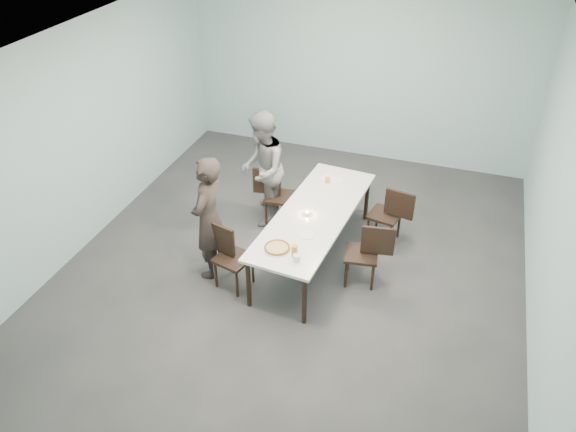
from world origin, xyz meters
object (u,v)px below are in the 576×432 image
(chair_near_right, at_px, (368,250))
(amber_tumbler, at_px, (327,180))
(chair_near_left, at_px, (228,252))
(water_tumbler, at_px, (297,258))
(diner_near, at_px, (209,218))
(tealight, at_px, (307,214))
(diner_far, at_px, (262,169))
(pizza, at_px, (277,248))
(table, at_px, (314,216))
(beer_glass, at_px, (295,251))
(chair_far_left, at_px, (274,192))
(chair_far_right, at_px, (391,212))
(side_plate, at_px, (307,235))

(chair_near_right, bearing_deg, amber_tumbler, -60.38)
(chair_near_left, distance_m, amber_tumbler, 1.89)
(water_tumbler, bearing_deg, chair_near_right, 48.52)
(diner_near, relative_size, tealight, 30.56)
(diner_far, height_order, amber_tumbler, diner_far)
(chair_near_right, relative_size, diner_far, 0.50)
(pizza, bearing_deg, chair_near_right, 33.14)
(pizza, bearing_deg, table, 77.31)
(diner_near, height_order, beer_glass, diner_near)
(chair_near_left, distance_m, tealight, 1.15)
(chair_far_left, relative_size, diner_far, 0.50)
(chair_near_left, relative_size, chair_far_left, 1.00)
(pizza, xyz_separation_m, amber_tumbler, (0.15, 1.72, 0.02))
(chair_near_right, height_order, diner_far, diner_far)
(table, height_order, pizza, pizza)
(amber_tumbler, bearing_deg, table, -86.44)
(chair_far_right, relative_size, beer_glass, 5.80)
(table, height_order, tealight, tealight)
(beer_glass, height_order, water_tumbler, beer_glass)
(chair_near_left, relative_size, pizza, 2.56)
(diner_near, bearing_deg, side_plate, 96.34)
(diner_near, height_order, tealight, diner_near)
(diner_near, height_order, diner_far, diner_far)
(chair_far_left, relative_size, amber_tumbler, 10.88)
(chair_near_left, relative_size, water_tumbler, 9.67)
(amber_tumbler, bearing_deg, side_plate, -85.61)
(chair_far_right, bearing_deg, diner_far, 12.28)
(chair_near_left, relative_size, tealight, 15.54)
(chair_near_left, height_order, diner_far, diner_far)
(chair_far_left, xyz_separation_m, diner_far, (-0.18, -0.02, 0.37))
(chair_far_left, bearing_deg, water_tumbler, -69.39)
(diner_near, bearing_deg, beer_glass, 76.44)
(chair_far_left, xyz_separation_m, beer_glass, (0.86, -1.66, 0.32))
(diner_far, distance_m, amber_tumbler, 0.96)
(diner_far, relative_size, beer_glass, 11.56)
(pizza, distance_m, beer_glass, 0.25)
(diner_far, bearing_deg, chair_far_left, 80.01)
(chair_far_right, height_order, tealight, chair_far_right)
(chair_near_right, height_order, side_plate, chair_near_right)
(table, height_order, chair_far_right, chair_far_right)
(chair_near_left, xyz_separation_m, chair_far_left, (0.06, 1.55, 0.00))
(chair_far_left, xyz_separation_m, amber_tumbler, (0.77, 0.12, 0.29))
(table, distance_m, chair_far_left, 1.10)
(chair_far_right, distance_m, side_plate, 1.53)
(side_plate, distance_m, water_tumbler, 0.53)
(chair_near_right, bearing_deg, side_plate, 11.50)
(chair_far_left, height_order, tealight, chair_far_left)
(water_tumbler, bearing_deg, chair_far_left, 117.59)
(water_tumbler, xyz_separation_m, amber_tumbler, (-0.14, 1.87, -0.01))
(chair_near_left, relative_size, amber_tumbler, 10.88)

